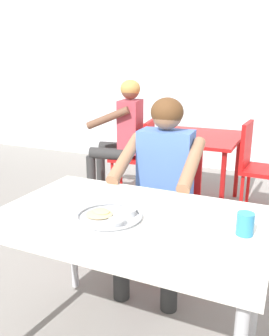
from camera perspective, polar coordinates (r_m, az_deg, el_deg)
name	(u,v)px	position (r m, az deg, el deg)	size (l,w,h in m)	color
back_wall	(247,39)	(4.86, 17.78, 19.29)	(12.00, 0.12, 3.40)	silver
table_foreground	(129,231)	(1.63, -0.85, -10.15)	(1.22, 0.79, 0.73)	silver
thali_tray	(110,216)	(1.57, -3.94, -7.74)	(0.29, 0.29, 0.03)	#B7BABF
drinking_cup	(245,223)	(1.48, 17.45, -8.51)	(0.07, 0.07, 0.09)	#338CBF
chair_foreground	(170,198)	(2.49, 5.82, -4.84)	(0.42, 0.45, 0.84)	red
diner_foreground	(162,176)	(2.22, 4.39, -1.38)	(0.51, 0.57, 1.19)	#2D2D2D
table_background_red	(195,144)	(3.53, 9.73, 3.91)	(0.85, 0.94, 0.72)	red
chair_red_left	(139,153)	(3.79, 0.66, 2.46)	(0.48, 0.46, 0.82)	red
chair_red_right	(257,162)	(3.46, 19.15, 0.85)	(0.43, 0.44, 0.88)	red
patron_background	(122,128)	(3.76, -1.97, 6.42)	(0.60, 0.56, 1.24)	#323232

